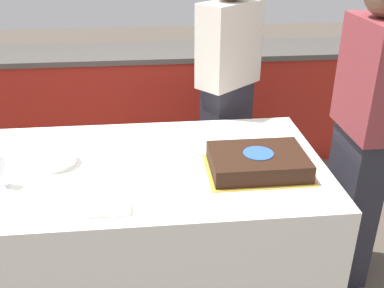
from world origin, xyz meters
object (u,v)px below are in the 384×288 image
object	(u,v)px
plate_stack	(56,157)
person_cutting_cake	(228,92)
cake	(258,162)
person_seated_right	(363,135)
wine_glass	(1,165)

from	to	relation	value
plate_stack	person_cutting_cake	bearing A→B (deg)	34.97
cake	person_seated_right	xyz separation A→B (m)	(0.57, 0.11, 0.06)
cake	plate_stack	world-z (taller)	cake
wine_glass	person_cutting_cake	world-z (taller)	person_cutting_cake
plate_stack	person_seated_right	world-z (taller)	person_seated_right
plate_stack	cake	bearing A→B (deg)	-9.41
person_seated_right	plate_stack	bearing A→B (deg)	-91.83
plate_stack	person_seated_right	distance (m)	1.54
wine_glass	person_cutting_cake	size ratio (longest dim) A/B	0.10
cake	plate_stack	xyz separation A→B (m)	(-0.97, 0.16, -0.01)
person_seated_right	cake	bearing A→B (deg)	-78.81
wine_glass	person_seated_right	bearing A→B (deg)	4.62
person_cutting_cake	person_seated_right	world-z (taller)	person_seated_right
wine_glass	person_seated_right	xyz separation A→B (m)	(1.74, 0.14, 0.00)
cake	wine_glass	size ratio (longest dim) A/B	3.00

